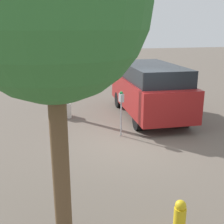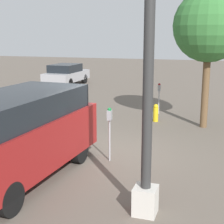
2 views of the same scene
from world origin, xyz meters
name	(u,v)px [view 1 (image 1 of 2)]	position (x,y,z in m)	size (l,w,h in m)	color
ground_plane	(138,141)	(0.00, 0.00, 0.00)	(80.00, 80.00, 0.00)	#60564C
parking_meter_near	(121,103)	(0.56, 0.39, 1.10)	(0.21, 0.13, 1.49)	#9E9EA3
lamp_post	(63,57)	(3.08, 1.96, 2.37)	(0.44, 0.44, 6.31)	beige
parked_van	(150,88)	(2.38, -1.29, 1.13)	(4.92, 2.24, 2.07)	maroon
street_tree	(51,4)	(-3.88, 2.62, 3.67)	(2.57, 2.57, 4.98)	brown
fire_hydrant	(180,219)	(-4.16, 0.75, 0.35)	(0.20, 0.20, 0.71)	gold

